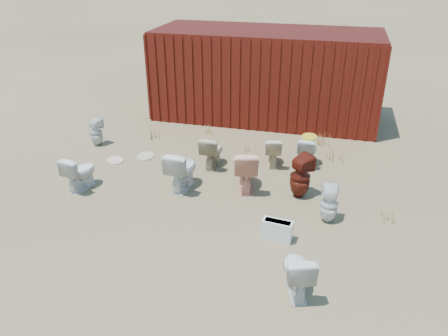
% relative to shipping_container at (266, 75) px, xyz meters
% --- Properties ---
extents(ground, '(100.00, 100.00, 0.00)m').
position_rel_shipping_container_xyz_m(ground, '(0.00, -5.20, -1.20)').
color(ground, brown).
rests_on(ground, ground).
extents(shipping_container, '(6.00, 2.40, 2.40)m').
position_rel_shipping_container_xyz_m(shipping_container, '(0.00, 0.00, 0.00)').
color(shipping_container, '#4B0D0C').
rests_on(shipping_container, ground).
extents(toilet_front_a, '(0.55, 0.78, 0.72)m').
position_rel_shipping_container_xyz_m(toilet_front_a, '(-2.81, -5.13, -0.84)').
color(toilet_front_a, white).
rests_on(toilet_front_a, ground).
extents(toilet_front_pink, '(0.66, 0.93, 0.86)m').
position_rel_shipping_container_xyz_m(toilet_front_pink, '(0.36, -4.30, -0.77)').
color(toilet_front_pink, '#F7AA8E').
rests_on(toilet_front_pink, ground).
extents(toilet_front_c, '(0.54, 0.85, 0.83)m').
position_rel_shipping_container_xyz_m(toilet_front_c, '(-0.86, -4.61, -0.78)').
color(toilet_front_c, white).
rests_on(toilet_front_c, ground).
extents(toilet_front_maroon, '(0.55, 0.55, 0.86)m').
position_rel_shipping_container_xyz_m(toilet_front_maroon, '(1.44, -4.36, -0.77)').
color(toilet_front_maroon, '#601B10').
rests_on(toilet_front_maroon, ground).
extents(toilet_front_e, '(0.60, 0.79, 0.71)m').
position_rel_shipping_container_xyz_m(toilet_front_e, '(1.67, -7.04, -0.84)').
color(toilet_front_e, silver).
rests_on(toilet_front_e, ground).
extents(toilet_back_a, '(0.38, 0.38, 0.67)m').
position_rel_shipping_container_xyz_m(toilet_back_a, '(-3.60, -3.10, -0.86)').
color(toilet_back_a, silver).
rests_on(toilet_back_a, ground).
extents(toilet_back_beige_left, '(0.44, 0.73, 0.73)m').
position_rel_shipping_container_xyz_m(toilet_back_beige_left, '(-0.55, -3.50, -0.84)').
color(toilet_back_beige_left, '#BCAF8A').
rests_on(toilet_back_beige_left, ground).
extents(toilet_back_beige_right, '(0.48, 0.71, 0.67)m').
position_rel_shipping_container_xyz_m(toilet_back_beige_right, '(0.72, -3.10, -0.87)').
color(toilet_back_beige_right, beige).
rests_on(toilet_back_beige_right, ground).
extents(toilet_back_yellowlid, '(0.46, 0.69, 0.66)m').
position_rel_shipping_container_xyz_m(toilet_back_yellowlid, '(1.47, -2.90, -0.87)').
color(toilet_back_yellowlid, silver).
rests_on(toilet_back_yellowlid, ground).
extents(toilet_back_e, '(0.33, 0.34, 0.69)m').
position_rel_shipping_container_xyz_m(toilet_back_e, '(2.02, -5.10, -0.85)').
color(toilet_back_e, white).
rests_on(toilet_back_e, ground).
extents(yellow_lid, '(0.33, 0.42, 0.02)m').
position_rel_shipping_container_xyz_m(yellow_lid, '(1.47, -2.90, -0.53)').
color(yellow_lid, gold).
rests_on(yellow_lid, toilet_back_yellowlid).
extents(loose_tank, '(0.52, 0.26, 0.35)m').
position_rel_shipping_container_xyz_m(loose_tank, '(1.23, -5.86, -1.02)').
color(loose_tank, silver).
rests_on(loose_tank, ground).
extents(loose_lid_near, '(0.43, 0.53, 0.02)m').
position_rel_shipping_container_xyz_m(loose_lid_near, '(-2.19, -3.43, -1.19)').
color(loose_lid_near, tan).
rests_on(loose_lid_near, ground).
extents(loose_lid_far, '(0.59, 0.58, 0.02)m').
position_rel_shipping_container_xyz_m(loose_lid_far, '(-2.77, -3.81, -1.19)').
color(loose_lid_far, beige).
rests_on(loose_lid_far, ground).
extents(weed_clump_a, '(0.36, 0.36, 0.34)m').
position_rel_shipping_container_xyz_m(weed_clump_a, '(-2.43, -2.46, -1.03)').
color(weed_clump_a, olive).
rests_on(weed_clump_a, ground).
extents(weed_clump_b, '(0.32, 0.32, 0.25)m').
position_rel_shipping_container_xyz_m(weed_clump_b, '(0.17, -2.64, -1.07)').
color(weed_clump_b, olive).
rests_on(weed_clump_b, ground).
extents(weed_clump_c, '(0.36, 0.36, 0.35)m').
position_rel_shipping_container_xyz_m(weed_clump_c, '(2.05, -2.60, -1.02)').
color(weed_clump_c, olive).
rests_on(weed_clump_c, ground).
extents(weed_clump_d, '(0.30, 0.30, 0.25)m').
position_rel_shipping_container_xyz_m(weed_clump_d, '(-1.18, -1.72, -1.07)').
color(weed_clump_d, olive).
rests_on(weed_clump_d, ground).
extents(weed_clump_e, '(0.34, 0.34, 0.31)m').
position_rel_shipping_container_xyz_m(weed_clump_e, '(1.78, -1.70, -1.05)').
color(weed_clump_e, olive).
rests_on(weed_clump_e, ground).
extents(weed_clump_f, '(0.28, 0.28, 0.23)m').
position_rel_shipping_container_xyz_m(weed_clump_f, '(3.06, -4.78, -1.08)').
color(weed_clump_f, olive).
rests_on(weed_clump_f, ground).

